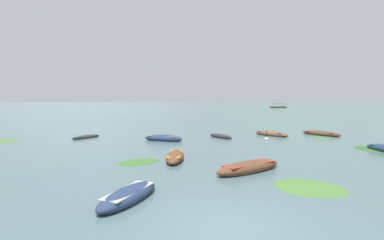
% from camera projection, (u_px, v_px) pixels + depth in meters
% --- Properties ---
extents(ground_plane, '(6000.00, 6000.00, 0.00)m').
position_uv_depth(ground_plane, '(177.00, 102.00, 1502.75)').
color(ground_plane, '#476066').
extents(mountain_1, '(1662.16, 1662.16, 467.07)m').
position_uv_depth(mountain_1, '(90.00, 66.00, 1863.22)').
color(mountain_1, slate).
rests_on(mountain_1, ground).
extents(mountain_2, '(514.61, 514.61, 207.03)m').
position_uv_depth(mountain_2, '(229.00, 86.00, 1948.68)').
color(mountain_2, '#56665B').
rests_on(mountain_2, ground).
extents(mountain_3, '(1907.73, 1907.73, 571.79)m').
position_uv_depth(mountain_3, '(299.00, 66.00, 2271.02)').
color(mountain_3, '#56665B').
rests_on(mountain_3, ground).
extents(mountain_4, '(1259.41, 1259.41, 354.53)m').
position_uv_depth(mountain_4, '(379.00, 79.00, 2251.48)').
color(mountain_4, slate).
rests_on(mountain_4, ground).
extents(rowboat_1, '(3.96, 2.65, 0.71)m').
position_uv_depth(rowboat_1, '(163.00, 138.00, 26.45)').
color(rowboat_1, navy).
rests_on(rowboat_1, ground).
extents(rowboat_2, '(3.30, 4.15, 0.61)m').
position_uv_depth(rowboat_2, '(271.00, 134.00, 30.42)').
color(rowboat_2, brown).
rests_on(rowboat_2, ground).
extents(rowboat_3, '(4.35, 3.40, 0.70)m').
position_uv_depth(rowboat_3, '(249.00, 167.00, 14.92)').
color(rowboat_3, brown).
rests_on(rowboat_3, ground).
extents(rowboat_4, '(1.40, 3.93, 0.64)m').
position_uv_depth(rowboat_4, '(175.00, 157.00, 17.86)').
color(rowboat_4, brown).
rests_on(rowboat_4, ground).
extents(rowboat_5, '(2.42, 3.60, 0.61)m').
position_uv_depth(rowboat_5, '(129.00, 195.00, 10.55)').
color(rowboat_5, navy).
rests_on(rowboat_5, ground).
extents(rowboat_6, '(2.48, 3.17, 0.37)m').
position_uv_depth(rowboat_6, '(86.00, 137.00, 28.37)').
color(rowboat_6, '#2D2826').
rests_on(rowboat_6, ground).
extents(rowboat_7, '(2.39, 3.27, 0.46)m').
position_uv_depth(rowboat_7, '(221.00, 136.00, 28.68)').
color(rowboat_7, '#2D2826').
rests_on(rowboat_7, ground).
extents(rowboat_8, '(3.27, 4.54, 0.57)m').
position_uv_depth(rowboat_8, '(321.00, 133.00, 30.85)').
color(rowboat_8, '#4C3323').
rests_on(rowboat_8, ground).
extents(ferry_0, '(8.84, 5.01, 2.54)m').
position_uv_depth(ferry_0, '(278.00, 107.00, 152.49)').
color(ferry_0, '#4C3323').
rests_on(ferry_0, ground).
extents(mooring_buoy, '(0.37, 0.37, 1.01)m').
position_uv_depth(mooring_buoy, '(266.00, 139.00, 26.97)').
color(mooring_buoy, silver).
rests_on(mooring_buoy, ground).
extents(weed_patch_0, '(2.26, 3.12, 0.14)m').
position_uv_depth(weed_patch_0, '(321.00, 138.00, 28.65)').
color(weed_patch_0, '#38662D').
rests_on(weed_patch_0, ground).
extents(weed_patch_2, '(3.98, 3.92, 0.14)m').
position_uv_depth(weed_patch_2, '(309.00, 188.00, 12.13)').
color(weed_patch_2, '#477033').
rests_on(weed_patch_2, ground).
extents(weed_patch_4, '(3.13, 3.70, 0.14)m').
position_uv_depth(weed_patch_4, '(1.00, 142.00, 25.83)').
color(weed_patch_4, '#477033').
rests_on(weed_patch_4, ground).
extents(weed_patch_5, '(2.85, 3.45, 0.14)m').
position_uv_depth(weed_patch_5, '(375.00, 149.00, 21.69)').
color(weed_patch_5, '#2D5628').
rests_on(weed_patch_5, ground).
extents(weed_patch_6, '(3.31, 3.23, 0.14)m').
position_uv_depth(weed_patch_6, '(138.00, 162.00, 17.17)').
color(weed_patch_6, '#38662D').
rests_on(weed_patch_6, ground).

